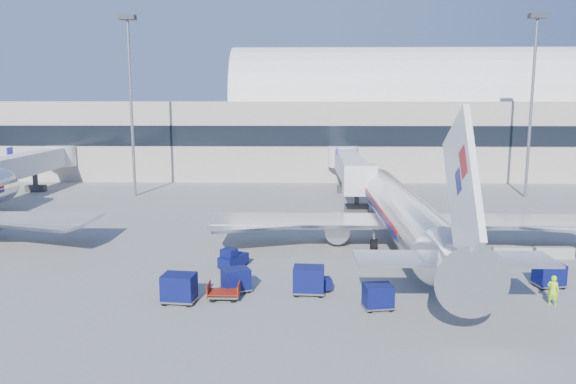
{
  "coord_description": "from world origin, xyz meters",
  "views": [
    {
      "loc": [
        1.44,
        -41.02,
        12.3
      ],
      "look_at": [
        0.34,
        6.0,
        4.54
      ],
      "focal_mm": 35.0,
      "sensor_mm": 36.0,
      "label": 1
    }
  ],
  "objects_px": {
    "jetbridge_mid": "(26,165)",
    "tug_right": "(487,272)",
    "mast_west": "(130,79)",
    "tug_lead": "(314,282)",
    "barrier_mid": "(554,253)",
    "tug_left": "(232,259)",
    "cart_solo_far": "(549,275)",
    "jetbridge_near": "(349,166)",
    "barrier_near": "(512,252)",
    "cart_train_b": "(236,280)",
    "cart_train_c": "(179,288)",
    "ramp_worker": "(553,290)",
    "cart_open_red": "(224,294)",
    "cart_train_a": "(309,280)",
    "airliner_main": "(404,215)",
    "cart_solo_near": "(378,296)"
  },
  "relations": [
    {
      "from": "tug_left",
      "to": "cart_train_a",
      "type": "relative_size",
      "value": 1.22
    },
    {
      "from": "jetbridge_near",
      "to": "tug_right",
      "type": "distance_m",
      "value": 35.32
    },
    {
      "from": "barrier_near",
      "to": "cart_solo_far",
      "type": "relative_size",
      "value": 1.47
    },
    {
      "from": "jetbridge_near",
      "to": "tug_lead",
      "type": "height_order",
      "value": "jetbridge_near"
    },
    {
      "from": "tug_left",
      "to": "ramp_worker",
      "type": "relative_size",
      "value": 1.39
    },
    {
      "from": "tug_right",
      "to": "cart_train_b",
      "type": "relative_size",
      "value": 1.07
    },
    {
      "from": "tug_lead",
      "to": "cart_solo_near",
      "type": "distance_m",
      "value": 4.86
    },
    {
      "from": "mast_west",
      "to": "cart_solo_far",
      "type": "relative_size",
      "value": 11.1
    },
    {
      "from": "ramp_worker",
      "to": "mast_west",
      "type": "bearing_deg",
      "value": -10.52
    },
    {
      "from": "cart_train_a",
      "to": "cart_solo_far",
      "type": "xyz_separation_m",
      "value": [
        15.92,
        1.72,
        -0.1
      ]
    },
    {
      "from": "barrier_near",
      "to": "cart_solo_near",
      "type": "relative_size",
      "value": 1.54
    },
    {
      "from": "jetbridge_mid",
      "to": "cart_solo_far",
      "type": "xyz_separation_m",
      "value": [
        52.29,
        -35.76,
        -3.07
      ]
    },
    {
      "from": "barrier_mid",
      "to": "tug_right",
      "type": "bearing_deg",
      "value": -141.11
    },
    {
      "from": "jetbridge_near",
      "to": "jetbridge_mid",
      "type": "bearing_deg",
      "value": 180.0
    },
    {
      "from": "jetbridge_mid",
      "to": "cart_open_red",
      "type": "xyz_separation_m",
      "value": [
        31.1,
        -38.58,
        -3.55
      ]
    },
    {
      "from": "barrier_mid",
      "to": "cart_open_red",
      "type": "bearing_deg",
      "value": -158.34
    },
    {
      "from": "tug_right",
      "to": "cart_train_b",
      "type": "height_order",
      "value": "cart_train_b"
    },
    {
      "from": "cart_open_red",
      "to": "barrier_mid",
      "type": "bearing_deg",
      "value": 21.93
    },
    {
      "from": "jetbridge_mid",
      "to": "cart_train_c",
      "type": "bearing_deg",
      "value": -54.05
    },
    {
      "from": "cart_train_b",
      "to": "cart_train_c",
      "type": "relative_size",
      "value": 0.99
    },
    {
      "from": "tug_lead",
      "to": "cart_solo_far",
      "type": "bearing_deg",
      "value": -5.21
    },
    {
      "from": "jetbridge_mid",
      "to": "tug_lead",
      "type": "relative_size",
      "value": 12.47
    },
    {
      "from": "jetbridge_mid",
      "to": "tug_right",
      "type": "xyz_separation_m",
      "value": [
        48.58,
        -34.55,
        -3.27
      ]
    },
    {
      "from": "mast_west",
      "to": "barrier_near",
      "type": "height_order",
      "value": "mast_west"
    },
    {
      "from": "jetbridge_mid",
      "to": "tug_right",
      "type": "bearing_deg",
      "value": -35.42
    },
    {
      "from": "mast_west",
      "to": "cart_solo_far",
      "type": "xyz_separation_m",
      "value": [
        37.89,
        -34.95,
        -13.93
      ]
    },
    {
      "from": "cart_train_c",
      "to": "cart_open_red",
      "type": "distance_m",
      "value": 2.8
    },
    {
      "from": "jetbridge_near",
      "to": "cart_solo_far",
      "type": "relative_size",
      "value": 13.5
    },
    {
      "from": "jetbridge_mid",
      "to": "cart_train_a",
      "type": "relative_size",
      "value": 12.82
    },
    {
      "from": "jetbridge_near",
      "to": "tug_left",
      "type": "xyz_separation_m",
      "value": [
        -11.2,
        -31.89,
        -3.23
      ]
    },
    {
      "from": "jetbridge_mid",
      "to": "mast_west",
      "type": "relative_size",
      "value": 1.22
    },
    {
      "from": "jetbridge_mid",
      "to": "barrier_near",
      "type": "relative_size",
      "value": 9.17
    },
    {
      "from": "barrier_mid",
      "to": "ramp_worker",
      "type": "distance_m",
      "value": 11.29
    },
    {
      "from": "airliner_main",
      "to": "tug_left",
      "type": "xyz_separation_m",
      "value": [
        -13.6,
        -5.58,
        -2.23
      ]
    },
    {
      "from": "barrier_near",
      "to": "tug_lead",
      "type": "relative_size",
      "value": 1.36
    },
    {
      "from": "cart_solo_far",
      "to": "cart_open_red",
      "type": "distance_m",
      "value": 21.38
    },
    {
      "from": "mast_west",
      "to": "jetbridge_near",
      "type": "bearing_deg",
      "value": 1.68
    },
    {
      "from": "cart_train_b",
      "to": "mast_west",
      "type": "bearing_deg",
      "value": 90.09
    },
    {
      "from": "tug_left",
      "to": "jetbridge_near",
      "type": "bearing_deg",
      "value": 11.1
    },
    {
      "from": "jetbridge_near",
      "to": "airliner_main",
      "type": "bearing_deg",
      "value": -84.78
    },
    {
      "from": "cart_open_red",
      "to": "cart_train_b",
      "type": "bearing_deg",
      "value": 67.9
    },
    {
      "from": "tug_left",
      "to": "cart_train_b",
      "type": "height_order",
      "value": "cart_train_b"
    },
    {
      "from": "tug_right",
      "to": "ramp_worker",
      "type": "relative_size",
      "value": 1.25
    },
    {
      "from": "ramp_worker",
      "to": "cart_train_b",
      "type": "bearing_deg",
      "value": 30.06
    },
    {
      "from": "mast_west",
      "to": "tug_lead",
      "type": "xyz_separation_m",
      "value": [
        22.32,
        -36.06,
        -14.18
      ]
    },
    {
      "from": "tug_left",
      "to": "tug_right",
      "type": "bearing_deg",
      "value": -68.07
    },
    {
      "from": "tug_lead",
      "to": "cart_open_red",
      "type": "bearing_deg",
      "value": -172.38
    },
    {
      "from": "tug_left",
      "to": "cart_solo_far",
      "type": "bearing_deg",
      "value": -69.76
    },
    {
      "from": "mast_west",
      "to": "cart_open_red",
      "type": "bearing_deg",
      "value": -66.15
    },
    {
      "from": "jetbridge_mid",
      "to": "tug_right",
      "type": "distance_m",
      "value": 59.7
    }
  ]
}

